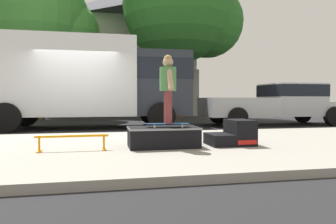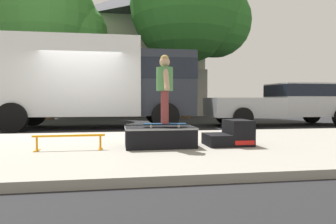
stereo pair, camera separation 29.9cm
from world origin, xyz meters
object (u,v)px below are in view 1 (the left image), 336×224
at_px(skateboard, 168,124).
at_px(street_tree_neighbour, 44,22).
at_px(kicker_ramp, 233,134).
at_px(skater_kid, 168,83).
at_px(box_truck, 89,79).
at_px(skate_box, 163,136).
at_px(pickup_truck_silver, 278,102).
at_px(street_tree_main, 185,10).
at_px(grind_rail, 72,139).

xyz_separation_m(skateboard, street_tree_neighbour, (-4.00, 10.66, 4.24)).
distance_m(kicker_ramp, skater_kid, 1.62).
relative_size(box_truck, street_tree_neighbour, 0.93).
distance_m(skate_box, skateboard, 0.24).
distance_m(skateboard, pickup_truck_silver, 7.83).
bearing_deg(skateboard, skater_kid, -63.43).
bearing_deg(skate_box, pickup_truck_silver, 44.12).
bearing_deg(skateboard, kicker_ramp, 1.70).
bearing_deg(pickup_truck_silver, street_tree_main, 116.84).
height_order(kicker_ramp, skateboard, kicker_ramp).
relative_size(kicker_ramp, street_tree_neighbour, 0.11).
relative_size(kicker_ramp, skater_kid, 0.68).
height_order(skate_box, street_tree_neighbour, street_tree_neighbour).
relative_size(skateboard, skater_kid, 0.64).
distance_m(box_truck, pickup_truck_silver, 7.24).
bearing_deg(street_tree_neighbour, skate_box, -69.77).
height_order(skateboard, street_tree_main, street_tree_main).
height_order(kicker_ramp, street_tree_main, street_tree_main).
bearing_deg(kicker_ramp, skateboard, -178.30).
distance_m(kicker_ramp, skateboard, 1.32).
height_order(skateboard, skater_kid, skater_kid).
height_order(kicker_ramp, box_truck, box_truck).
distance_m(skateboard, street_tree_main, 12.05).
xyz_separation_m(skate_box, grind_rail, (-1.60, -0.10, 0.00)).
height_order(kicker_ramp, grind_rail, kicker_ramp).
distance_m(skate_box, pickup_truck_silver, 7.88).
xyz_separation_m(skate_box, pickup_truck_silver, (5.64, 5.47, 0.58)).
distance_m(box_truck, street_tree_main, 7.87).
height_order(skateboard, pickup_truck_silver, pickup_truck_silver).
xyz_separation_m(grind_rail, skateboard, (1.68, 0.06, 0.23)).
height_order(street_tree_main, street_tree_neighbour, street_tree_main).
xyz_separation_m(kicker_ramp, grind_rail, (-2.98, -0.10, -0.00)).
xyz_separation_m(skateboard, street_tree_main, (3.05, 10.46, 5.15)).
bearing_deg(skateboard, box_truck, 106.39).
height_order(skate_box, skater_kid, skater_kid).
bearing_deg(skater_kid, skateboard, 116.57).
xyz_separation_m(skate_box, street_tree_main, (3.13, 10.42, 5.38)).
bearing_deg(street_tree_main, pickup_truck_silver, -63.16).
bearing_deg(pickup_truck_silver, street_tree_neighbour, 151.68).
distance_m(kicker_ramp, street_tree_neighbour, 12.68).
xyz_separation_m(grind_rail, street_tree_neighbour, (-2.32, 10.72, 4.46)).
bearing_deg(box_truck, skateboard, -73.61).
height_order(grind_rail, pickup_truck_silver, pickup_truck_silver).
bearing_deg(pickup_truck_silver, kicker_ramp, -127.90).
distance_m(skater_kid, street_tree_neighbour, 11.91).
bearing_deg(skater_kid, pickup_truck_silver, 44.75).
xyz_separation_m(skater_kid, street_tree_neighbour, (-4.00, 10.66, 3.49)).
relative_size(skateboard, pickup_truck_silver, 0.14).
bearing_deg(street_tree_main, skate_box, -106.74).
bearing_deg(skate_box, kicker_ramp, -0.02).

